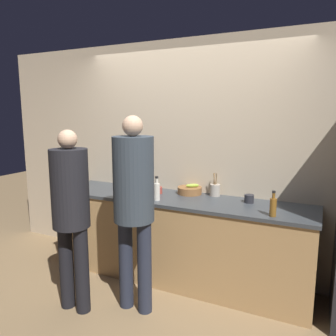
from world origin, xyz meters
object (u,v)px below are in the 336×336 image
Objects in this scene: fruit_bowl at (190,190)px; bottle_amber at (273,206)px; bottle_clear at (157,191)px; cup_black at (249,199)px; person_left at (71,207)px; cup_red at (159,190)px; utensil_crock at (215,190)px; person_center at (134,197)px.

bottle_amber is (0.95, -0.43, 0.05)m from fruit_bowl.
cup_black is (0.87, 0.32, -0.06)m from bottle_clear.
person_left is at bearing -156.37° from bottle_amber.
fruit_bowl is 1.06× the size of bottle_clear.
bottle_clear is at bearing -159.86° from cup_black.
fruit_bowl is 3.52× the size of cup_red.
utensil_crock is 0.65m from bottle_clear.
cup_red is (-0.59, -0.17, -0.03)m from utensil_crock.
utensil_crock is (0.45, 0.93, -0.09)m from person_center.
person_left is 0.88m from bottle_clear.
bottle_clear is (-0.48, -0.43, 0.03)m from utensil_crock.
utensil_crock is 0.62m from cup_red.
person_center is 6.66× the size of fruit_bowl.
cup_red is at bearing 100.66° from person_center.
cup_black is (0.67, -0.08, -0.00)m from fruit_bowl.
bottle_amber is at bearing -13.14° from cup_red.
bottle_clear is at bearing 57.58° from person_left.
person_center is 18.81× the size of cup_black.
cup_black is (1.34, 1.06, -0.02)m from person_left.
cup_black is at bearing -15.87° from utensil_crock.
cup_black is 0.99m from cup_red.
bottle_clear is at bearing -138.14° from utensil_crock.
person_center reaches higher than bottle_clear.
person_center reaches higher than bottle_amber.
cup_red is (0.36, 1.00, -0.03)m from person_left.
utensil_crock is at bearing 15.91° from cup_red.
utensil_crock is (0.28, 0.03, 0.03)m from fruit_bowl.
person_center is 23.44× the size of cup_red.
fruit_bowl reaches higher than cup_black.
cup_red is (-0.98, -0.06, -0.00)m from cup_black.
bottle_clear is at bearing 178.42° from bottle_amber.
bottle_amber is 0.45m from cup_black.
utensil_crock is 2.66× the size of cup_black.
utensil_crock reaches higher than bottle_amber.
fruit_bowl is at bearing 155.58° from bottle_amber.
person_center is 0.50m from bottle_clear.
bottle_amber is at bearing 23.63° from person_left.
fruit_bowl is at bearing 59.47° from person_left.
person_left is 0.93× the size of person_center.
utensil_crock is at bearing 41.86° from bottle_clear.
person_center is 7.84× the size of bottle_amber.
person_left is 0.57m from person_center.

